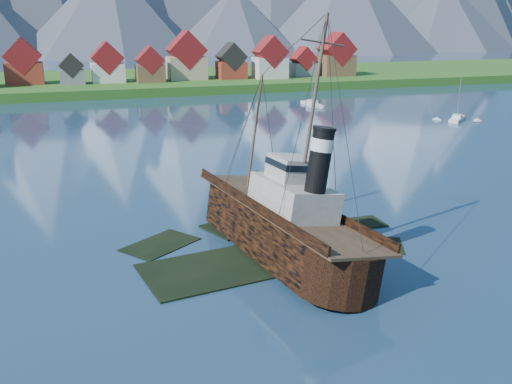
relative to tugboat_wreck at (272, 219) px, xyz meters
name	(u,v)px	position (x,y,z in m)	size (l,w,h in m)	color
ground	(255,255)	(-2.43, -1.50, -3.26)	(1400.00, 1400.00, 0.00)	navy
shoal	(264,248)	(-0.66, 0.65, -3.60)	(31.71, 21.24, 1.14)	black
shore_bank	(111,86)	(-2.43, 168.50, -3.26)	(600.00, 80.00, 3.20)	#294E16
seawall	(122,98)	(-2.43, 130.50, -3.26)	(600.00, 2.50, 2.00)	#3F3D38
town	(10,67)	(-35.55, 150.69, 5.73)	(250.96, 16.69, 17.30)	maroon
tugboat_wreck	(272,219)	(0.00, 0.00, 0.00)	(7.62, 32.84, 26.02)	black
sailboat_d	(457,119)	(71.39, 61.93, -2.97)	(8.34, 7.79, 12.47)	silver
sailboat_e	(312,105)	(47.97, 96.75, -2.97)	(3.42, 11.50, 13.19)	silver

